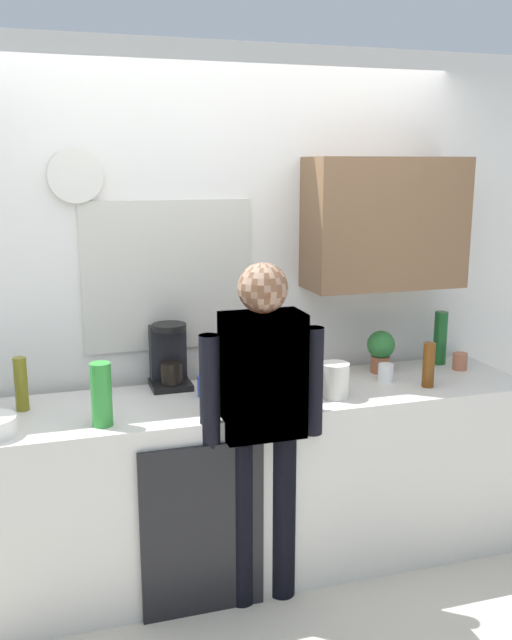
{
  "coord_description": "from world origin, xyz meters",
  "views": [
    {
      "loc": [
        -0.89,
        -2.78,
        2.01
      ],
      "look_at": [
        0.05,
        0.25,
        1.29
      ],
      "focal_mm": 38.86,
      "sensor_mm": 36.0,
      "label": 1
    }
  ],
  "objects_px": {
    "bottle_clear_soda": "(101,394)",
    "cup_white_mug": "(386,373)",
    "bottle_dark_sauce": "(296,375)",
    "potted_plant": "(381,349)",
    "bottle_olive_oil": "(21,384)",
    "coffee_maker": "(169,358)",
    "bottle_amber_beer": "(429,365)",
    "bottle_red_vinegar": "(247,362)",
    "cup_blue_mug": "(206,386)",
    "person_at_sink": "(263,408)",
    "person_guest": "(263,408)",
    "cup_terracotta_mug": "(460,361)",
    "dish_soap": "(226,396)",
    "bottle_green_wine": "(440,338)",
    "storage_canister": "(335,380)"
  },
  "relations": [
    {
      "from": "coffee_maker",
      "to": "cup_white_mug",
      "type": "distance_m",
      "value": 1.12
    },
    {
      "from": "potted_plant",
      "to": "cup_white_mug",
      "type": "bearing_deg",
      "value": -107.34
    },
    {
      "from": "cup_white_mug",
      "to": "dish_soap",
      "type": "relative_size",
      "value": 0.53
    },
    {
      "from": "person_at_sink",
      "to": "person_guest",
      "type": "xyz_separation_m",
      "value": [
        0.0,
        0.0,
        0.0
      ]
    },
    {
      "from": "storage_canister",
      "to": "person_at_sink",
      "type": "relative_size",
      "value": 0.11
    },
    {
      "from": "coffee_maker",
      "to": "bottle_amber_beer",
      "type": "distance_m",
      "value": 1.31
    },
    {
      "from": "cup_terracotta_mug",
      "to": "storage_canister",
      "type": "distance_m",
      "value": 0.87
    },
    {
      "from": "bottle_dark_sauce",
      "to": "potted_plant",
      "type": "relative_size",
      "value": 0.78
    },
    {
      "from": "coffee_maker",
      "to": "bottle_clear_soda",
      "type": "relative_size",
      "value": 1.18
    },
    {
      "from": "cup_blue_mug",
      "to": "person_at_sink",
      "type": "bearing_deg",
      "value": -63.83
    },
    {
      "from": "bottle_olive_oil",
      "to": "person_at_sink",
      "type": "height_order",
      "value": "person_at_sink"
    },
    {
      "from": "bottle_clear_soda",
      "to": "dish_soap",
      "type": "xyz_separation_m",
      "value": [
        0.55,
        -0.01,
        -0.06
      ]
    },
    {
      "from": "dish_soap",
      "to": "storage_canister",
      "type": "relative_size",
      "value": 1.06
    },
    {
      "from": "cup_terracotta_mug",
      "to": "dish_soap",
      "type": "relative_size",
      "value": 0.51
    },
    {
      "from": "bottle_red_vinegar",
      "to": "cup_terracotta_mug",
      "type": "distance_m",
      "value": 1.19
    },
    {
      "from": "bottle_clear_soda",
      "to": "cup_white_mug",
      "type": "xyz_separation_m",
      "value": [
        1.46,
        0.2,
        -0.09
      ]
    },
    {
      "from": "bottle_green_wine",
      "to": "cup_terracotta_mug",
      "type": "height_order",
      "value": "bottle_green_wine"
    },
    {
      "from": "bottle_clear_soda",
      "to": "cup_blue_mug",
      "type": "bearing_deg",
      "value": 25.89
    },
    {
      "from": "bottle_clear_soda",
      "to": "person_at_sink",
      "type": "relative_size",
      "value": 0.17
    },
    {
      "from": "potted_plant",
      "to": "person_at_sink",
      "type": "distance_m",
      "value": 0.94
    },
    {
      "from": "cup_terracotta_mug",
      "to": "coffee_maker",
      "type": "bearing_deg",
      "value": 173.44
    },
    {
      "from": "coffee_maker",
      "to": "cup_blue_mug",
      "type": "height_order",
      "value": "coffee_maker"
    },
    {
      "from": "bottle_olive_oil",
      "to": "bottle_clear_soda",
      "type": "relative_size",
      "value": 0.89
    },
    {
      "from": "person_at_sink",
      "to": "person_guest",
      "type": "relative_size",
      "value": 1.0
    },
    {
      "from": "bottle_dark_sauce",
      "to": "bottle_red_vinegar",
      "type": "distance_m",
      "value": 0.3
    },
    {
      "from": "bottle_green_wine",
      "to": "bottle_clear_soda",
      "type": "relative_size",
      "value": 1.07
    },
    {
      "from": "coffee_maker",
      "to": "cup_terracotta_mug",
      "type": "height_order",
      "value": "coffee_maker"
    },
    {
      "from": "bottle_dark_sauce",
      "to": "person_guest",
      "type": "xyz_separation_m",
      "value": [
        -0.26,
        -0.27,
        -0.05
      ]
    },
    {
      "from": "bottle_red_vinegar",
      "to": "cup_blue_mug",
      "type": "distance_m",
      "value": 0.29
    },
    {
      "from": "bottle_clear_soda",
      "to": "potted_plant",
      "type": "relative_size",
      "value": 1.22
    },
    {
      "from": "person_guest",
      "to": "potted_plant",
      "type": "bearing_deg",
      "value": -135.56
    },
    {
      "from": "bottle_green_wine",
      "to": "dish_soap",
      "type": "height_order",
      "value": "bottle_green_wine"
    },
    {
      "from": "cup_terracotta_mug",
      "to": "dish_soap",
      "type": "bearing_deg",
      "value": -168.62
    },
    {
      "from": "cup_terracotta_mug",
      "to": "person_guest",
      "type": "height_order",
      "value": "person_guest"
    },
    {
      "from": "bottle_clear_soda",
      "to": "cup_white_mug",
      "type": "height_order",
      "value": "bottle_clear_soda"
    },
    {
      "from": "bottle_dark_sauce",
      "to": "cup_terracotta_mug",
      "type": "distance_m",
      "value": 1.01
    },
    {
      "from": "bottle_green_wine",
      "to": "bottle_red_vinegar",
      "type": "height_order",
      "value": "bottle_green_wine"
    },
    {
      "from": "bottle_olive_oil",
      "to": "cup_white_mug",
      "type": "relative_size",
      "value": 2.63
    },
    {
      "from": "cup_blue_mug",
      "to": "person_guest",
      "type": "xyz_separation_m",
      "value": [
        0.18,
        -0.36,
        -0.01
      ]
    },
    {
      "from": "bottle_dark_sauce",
      "to": "dish_soap",
      "type": "relative_size",
      "value": 1.0
    },
    {
      "from": "bottle_red_vinegar",
      "to": "cup_blue_mug",
      "type": "height_order",
      "value": "bottle_red_vinegar"
    },
    {
      "from": "coffee_maker",
      "to": "potted_plant",
      "type": "height_order",
      "value": "coffee_maker"
    },
    {
      "from": "bottle_dark_sauce",
      "to": "cup_blue_mug",
      "type": "relative_size",
      "value": 1.8
    },
    {
      "from": "cup_white_mug",
      "to": "person_at_sink",
      "type": "relative_size",
      "value": 0.06
    },
    {
      "from": "bottle_green_wine",
      "to": "cup_blue_mug",
      "type": "height_order",
      "value": "bottle_green_wine"
    },
    {
      "from": "bottle_dark_sauce",
      "to": "dish_soap",
      "type": "distance_m",
      "value": 0.43
    },
    {
      "from": "storage_canister",
      "to": "bottle_dark_sauce",
      "type": "bearing_deg",
      "value": 144.37
    },
    {
      "from": "coffee_maker",
      "to": "person_at_sink",
      "type": "xyz_separation_m",
      "value": [
        0.32,
        -0.56,
        -0.1
      ]
    },
    {
      "from": "dish_soap",
      "to": "storage_canister",
      "type": "distance_m",
      "value": 0.56
    },
    {
      "from": "bottle_clear_soda",
      "to": "storage_canister",
      "type": "bearing_deg",
      "value": 2.64
    }
  ]
}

